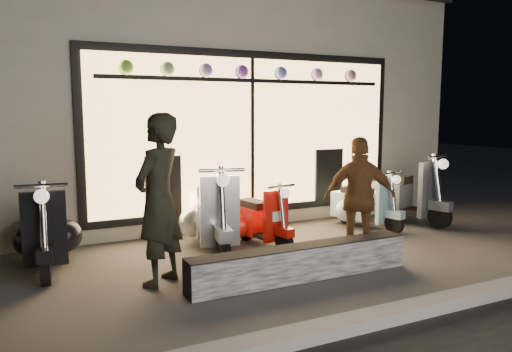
{
  "coord_description": "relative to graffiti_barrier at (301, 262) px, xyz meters",
  "views": [
    {
      "loc": [
        -2.73,
        -5.38,
        1.93
      ],
      "look_at": [
        0.22,
        0.6,
        1.05
      ],
      "focal_mm": 35.0,
      "sensor_mm": 36.0,
      "label": 1
    }
  ],
  "objects": [
    {
      "name": "ground",
      "position": [
        -0.18,
        0.65,
        -0.2
      ],
      "size": [
        40.0,
        40.0,
        0.0
      ],
      "primitive_type": "plane",
      "color": "#383533",
      "rests_on": "ground"
    },
    {
      "name": "kerb",
      "position": [
        -0.18,
        -1.35,
        -0.14
      ],
      "size": [
        40.0,
        0.25,
        0.12
      ],
      "primitive_type": "cube",
      "color": "slate",
      "rests_on": "ground"
    },
    {
      "name": "shop_building",
      "position": [
        -0.18,
        5.63,
        1.9
      ],
      "size": [
        10.2,
        6.23,
        4.2
      ],
      "color": "beige",
      "rests_on": "ground"
    },
    {
      "name": "graffiti_barrier",
      "position": [
        0.0,
        0.0,
        0.0
      ],
      "size": [
        2.75,
        0.28,
        0.4
      ],
      "primitive_type": "cube",
      "color": "black",
      "rests_on": "ground"
    },
    {
      "name": "scooter_silver",
      "position": [
        -0.41,
        1.76,
        0.26
      ],
      "size": [
        0.73,
        1.63,
        1.16
      ],
      "rotation": [
        0.0,
        0.0,
        -0.2
      ],
      "color": "black",
      "rests_on": "ground"
    },
    {
      "name": "scooter_red",
      "position": [
        0.23,
        1.65,
        0.16
      ],
      "size": [
        0.55,
        1.26,
        0.89
      ],
      "rotation": [
        0.0,
        0.0,
        0.19
      ],
      "color": "black",
      "rests_on": "ground"
    },
    {
      "name": "scooter_black",
      "position": [
        -2.57,
        1.87,
        0.23
      ],
      "size": [
        0.57,
        1.52,
        1.08
      ],
      "rotation": [
        0.0,
        0.0,
        -0.1
      ],
      "color": "black",
      "rests_on": "ground"
    },
    {
      "name": "scooter_blue",
      "position": [
        2.26,
        1.85,
        0.17
      ],
      "size": [
        0.66,
        1.3,
        0.93
      ],
      "rotation": [
        0.0,
        0.0,
        0.29
      ],
      "color": "black",
      "rests_on": "ground"
    },
    {
      "name": "scooter_grey",
      "position": [
        3.09,
        1.93,
        0.26
      ],
      "size": [
        0.85,
        1.61,
        1.15
      ],
      "rotation": [
        0.0,
        0.0,
        0.32
      ],
      "color": "black",
      "rests_on": "ground"
    },
    {
      "name": "man",
      "position": [
        -1.49,
        0.58,
        0.75
      ],
      "size": [
        0.83,
        0.8,
        1.91
      ],
      "primitive_type": "imported",
      "rotation": [
        0.0,
        0.0,
        3.84
      ],
      "color": "black",
      "rests_on": "ground"
    },
    {
      "name": "woman",
      "position": [
        1.11,
        0.39,
        0.6
      ],
      "size": [
        1.01,
        0.77,
        1.59
      ],
      "primitive_type": "imported",
      "rotation": [
        0.0,
        0.0,
        2.67
      ],
      "color": "brown",
      "rests_on": "ground"
    }
  ]
}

